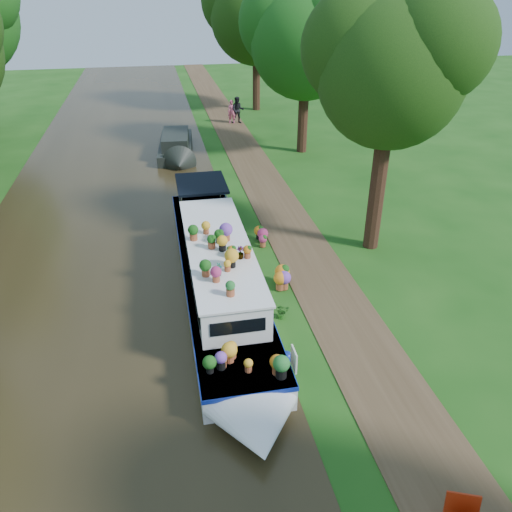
# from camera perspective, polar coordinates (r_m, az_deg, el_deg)

# --- Properties ---
(ground) EXTENTS (100.00, 100.00, 0.00)m
(ground) POSITION_cam_1_polar(r_m,az_deg,el_deg) (15.87, 4.40, -5.11)
(ground) COLOR #194C13
(ground) RESTS_ON ground
(canal_water) EXTENTS (10.00, 100.00, 0.02)m
(canal_water) POSITION_cam_1_polar(r_m,az_deg,el_deg) (15.57, -17.60, -7.31)
(canal_water) COLOR black
(canal_water) RESTS_ON ground
(towpath) EXTENTS (2.20, 100.00, 0.03)m
(towpath) POSITION_cam_1_polar(r_m,az_deg,el_deg) (16.19, 8.52, -4.56)
(towpath) COLOR #4B3723
(towpath) RESTS_ON ground
(plant_boat) EXTENTS (2.29, 13.52, 2.26)m
(plant_boat) POSITION_cam_1_polar(r_m,az_deg,el_deg) (15.59, -4.15, -2.06)
(plant_boat) COLOR white
(plant_boat) RESTS_ON canal_water
(tree_near_overhang) EXTENTS (5.52, 5.28, 8.99)m
(tree_near_overhang) POSITION_cam_1_polar(r_m,az_deg,el_deg) (17.52, 15.29, 20.64)
(tree_near_overhang) COLOR black
(tree_near_overhang) RESTS_ON ground
(tree_near_mid) EXTENTS (6.90, 6.60, 9.40)m
(tree_near_mid) POSITION_cam_1_polar(r_m,az_deg,el_deg) (28.97, 5.74, 24.12)
(tree_near_mid) COLOR black
(tree_near_mid) RESTS_ON ground
(tree_near_far) EXTENTS (7.59, 7.26, 10.30)m
(tree_near_far) POSITION_cam_1_polar(r_m,az_deg,el_deg) (39.48, -0.01, 26.45)
(tree_near_far) COLOR black
(tree_near_far) RESTS_ON ground
(second_boat) EXTENTS (2.31, 6.53, 1.24)m
(second_boat) POSITION_cam_1_polar(r_m,az_deg,el_deg) (29.67, -9.13, 12.33)
(second_boat) COLOR black
(second_boat) RESTS_ON canal_water
(pedestrian_pink) EXTENTS (0.61, 0.43, 1.57)m
(pedestrian_pink) POSITION_cam_1_polar(r_m,az_deg,el_deg) (36.09, -2.77, 16.16)
(pedestrian_pink) COLOR pink
(pedestrian_pink) RESTS_ON towpath
(pedestrian_dark) EXTENTS (0.98, 0.83, 1.79)m
(pedestrian_dark) POSITION_cam_1_polar(r_m,az_deg,el_deg) (36.02, -2.09, 16.33)
(pedestrian_dark) COLOR black
(pedestrian_dark) RESTS_ON towpath
(verge_plant) EXTENTS (0.42, 0.37, 0.45)m
(verge_plant) POSITION_cam_1_polar(r_m,az_deg,el_deg) (14.98, 3.01, -6.34)
(verge_plant) COLOR #2B681F
(verge_plant) RESTS_ON ground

